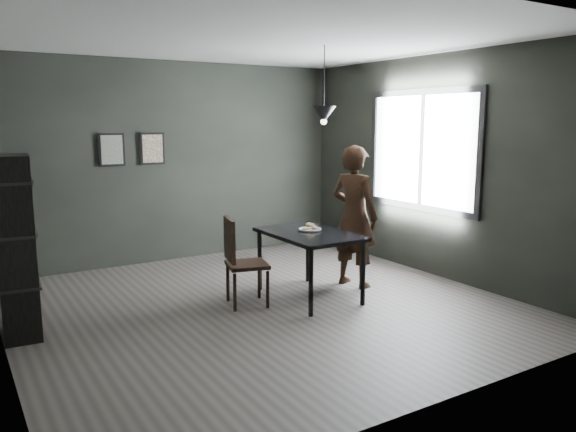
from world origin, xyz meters
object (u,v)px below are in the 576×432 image
white_plate (310,230)px  pendant_lamp (324,114)px  shelf_unit (16,248)px  woman (354,216)px  cafe_table (309,239)px  wood_chair (239,256)px

white_plate → pendant_lamp: pendant_lamp is taller
shelf_unit → pendant_lamp: pendant_lamp is taller
white_plate → woman: (0.65, 0.02, 0.09)m
cafe_table → white_plate: bearing=51.8°
cafe_table → shelf_unit: size_ratio=0.71×
white_plate → woman: size_ratio=0.14×
cafe_table → white_plate: (0.07, 0.08, 0.08)m
woman → shelf_unit: woman is taller
wood_chair → pendant_lamp: pendant_lamp is taller
pendant_lamp → white_plate: bearing=-175.2°
cafe_table → wood_chair: (-0.80, 0.15, -0.12)m
white_plate → cafe_table: bearing=-128.2°
woman → wood_chair: bearing=70.7°
woman → wood_chair: (-1.51, 0.05, -0.30)m
woman → pendant_lamp: pendant_lamp is taller
shelf_unit → pendant_lamp: bearing=-1.4°
wood_chair → white_plate: bearing=9.4°
cafe_table → shelf_unit: bearing=171.4°
white_plate → pendant_lamp: bearing=4.8°
cafe_table → shelf_unit: shelf_unit is taller
woman → wood_chair: size_ratio=1.77×
white_plate → shelf_unit: (-2.99, 0.36, 0.09)m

